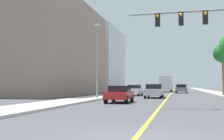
{
  "coord_description": "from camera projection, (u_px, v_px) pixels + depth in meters",
  "views": [
    {
      "loc": [
        1.12,
        -7.5,
        1.44
      ],
      "look_at": [
        -5.81,
        22.18,
        3.07
      ],
      "focal_mm": 44.96,
      "sensor_mm": 36.0,
      "label": 1
    }
  ],
  "objects": [
    {
      "name": "ground",
      "position": [
        171.0,
        93.0,
        48.31
      ],
      "size": [
        192.0,
        192.0,
        0.0
      ],
      "primitive_type": "plane",
      "color": "#47474C"
    },
    {
      "name": "sidewalk_left",
      "position": [
        127.0,
        93.0,
        50.07
      ],
      "size": [
        3.18,
        168.0,
        0.15
      ],
      "primitive_type": "cube",
      "color": "beige",
      "rests_on": "ground"
    },
    {
      "name": "sidewalk_right",
      "position": [
        218.0,
        93.0,
        46.57
      ],
      "size": [
        3.18,
        168.0,
        0.15
      ],
      "primitive_type": "cube",
      "color": "#9E9B93",
      "rests_on": "ground"
    },
    {
      "name": "lane_marking_center",
      "position": [
        171.0,
        93.0,
        48.31
      ],
      "size": [
        0.16,
        144.0,
        0.01
      ],
      "primitive_type": "cube",
      "color": "yellow",
      "rests_on": "ground"
    },
    {
      "name": "building_left_near",
      "position": [
        48.0,
        49.0,
        42.76
      ],
      "size": [
        11.71,
        24.4,
        13.85
      ],
      "primitive_type": "cube",
      "color": "gray",
      "rests_on": "ground"
    },
    {
      "name": "building_left_far",
      "position": [
        97.0,
        61.0,
        65.71
      ],
      "size": [
        10.07,
        17.94,
        14.27
      ],
      "primitive_type": "cube",
      "color": "silver",
      "rests_on": "ground"
    },
    {
      "name": "traffic_signal_mast",
      "position": [
        219.0,
        29.0,
        17.43
      ],
      "size": [
        8.61,
        0.36,
        6.37
      ],
      "color": "gray",
      "rests_on": "sidewalk_right"
    },
    {
      "name": "street_lamp",
      "position": [
        97.0,
        57.0,
        27.8
      ],
      "size": [
        0.56,
        0.28,
        7.37
      ],
      "color": "gray",
      "rests_on": "sidewalk_left"
    },
    {
      "name": "palm_far",
      "position": [
        223.0,
        54.0,
        35.97
      ],
      "size": [
        2.46,
        2.46,
        6.6
      ],
      "color": "brown",
      "rests_on": "sidewalk_right"
    },
    {
      "name": "car_white",
      "position": [
        135.0,
        90.0,
        37.77
      ],
      "size": [
        1.79,
        4.31,
        1.45
      ],
      "rotation": [
        0.0,
        0.0,
        3.14
      ],
      "color": "white",
      "rests_on": "ground"
    },
    {
      "name": "car_green",
      "position": [
        153.0,
        89.0,
        49.45
      ],
      "size": [
        1.95,
        4.24,
        1.44
      ],
      "rotation": [
        0.0,
        0.0,
        -0.02
      ],
      "color": "#196638",
      "rests_on": "ground"
    },
    {
      "name": "car_red",
      "position": [
        119.0,
        94.0,
        22.87
      ],
      "size": [
        1.85,
        3.85,
        1.38
      ],
      "rotation": [
        0.0,
        0.0,
        0.0
      ],
      "color": "red",
      "rests_on": "ground"
    },
    {
      "name": "car_silver",
      "position": [
        154.0,
        91.0,
        31.1
      ],
      "size": [
        1.91,
        4.42,
        1.53
      ],
      "rotation": [
        0.0,
        0.0,
        -0.01
      ],
      "color": "#BCBCC1",
      "rests_on": "ground"
    },
    {
      "name": "car_gray",
      "position": [
        181.0,
        89.0,
        49.74
      ],
      "size": [
        2.09,
        4.51,
        1.56
      ],
      "rotation": [
        0.0,
        0.0,
        -0.03
      ],
      "color": "slate",
      "rests_on": "ground"
    },
    {
      "name": "delivery_truck",
      "position": [
        166.0,
        84.0,
        58.68
      ],
      "size": [
        2.54,
        7.24,
        3.19
      ],
      "rotation": [
        0.0,
        0.0,
        -0.02
      ],
      "color": "#194799",
      "rests_on": "ground"
    }
  ]
}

